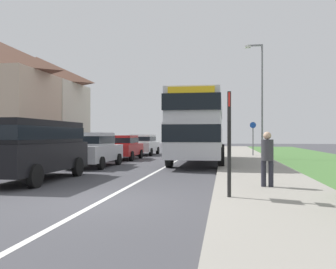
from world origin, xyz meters
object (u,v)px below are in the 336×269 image
object	(u,v)px
parked_car_silver	(94,148)
bus_stop_sign	(229,137)
parked_van_black	(33,145)
parked_car_red	(123,146)
parked_car_white	(143,144)
pedestrian_at_stop	(267,156)
cycle_route_sign	(253,137)
street_lamp_mid	(260,94)
double_decker_bus	(199,125)

from	to	relation	value
parked_car_silver	bus_stop_sign	xyz separation A→B (m)	(6.49, -8.37, 0.61)
parked_van_black	parked_car_red	size ratio (longest dim) A/B	1.29
parked_car_white	pedestrian_at_stop	world-z (taller)	pedestrian_at_stop
pedestrian_at_stop	cycle_route_sign	distance (m)	16.02
pedestrian_at_stop	street_lamp_mid	size ratio (longest dim) A/B	0.23
double_decker_bus	bus_stop_sign	world-z (taller)	double_decker_bus
street_lamp_mid	parked_car_red	bearing A→B (deg)	-172.16
double_decker_bus	street_lamp_mid	world-z (taller)	street_lamp_mid
parked_car_silver	pedestrian_at_stop	size ratio (longest dim) A/B	2.59
cycle_route_sign	pedestrian_at_stop	bearing A→B (deg)	-93.02
cycle_route_sign	street_lamp_mid	bearing A→B (deg)	-84.81
parked_van_black	bus_stop_sign	bearing A→B (deg)	-23.78
parked_van_black	cycle_route_sign	distance (m)	17.21
parked_van_black	parked_car_white	bearing A→B (deg)	89.61
pedestrian_at_stop	cycle_route_sign	size ratio (longest dim) A/B	0.66
parked_car_white	pedestrian_at_stop	size ratio (longest dim) A/B	2.70
double_decker_bus	parked_car_silver	size ratio (longest dim) A/B	2.21
parked_van_black	parked_car_red	xyz separation A→B (m)	(0.02, 10.95, -0.38)
pedestrian_at_stop	street_lamp_mid	xyz separation A→B (m)	(1.10, 13.21, 3.27)
parked_car_white	street_lamp_mid	world-z (taller)	street_lamp_mid
parked_car_red	street_lamp_mid	world-z (taller)	street_lamp_mid
cycle_route_sign	parked_car_white	bearing A→B (deg)	169.46
cycle_route_sign	street_lamp_mid	world-z (taller)	street_lamp_mid
parked_car_silver	pedestrian_at_stop	xyz separation A→B (m)	(7.57, -6.51, 0.05)
parked_van_black	parked_car_white	xyz separation A→B (m)	(0.11, 16.51, -0.35)
cycle_route_sign	street_lamp_mid	size ratio (longest dim) A/B	0.34
parked_van_black	bus_stop_sign	xyz separation A→B (m)	(6.62, -2.92, 0.30)
pedestrian_at_stop	cycle_route_sign	xyz separation A→B (m)	(0.84, 15.99, 0.45)
parked_car_red	cycle_route_sign	world-z (taller)	cycle_route_sign
double_decker_bus	bus_stop_sign	xyz separation A→B (m)	(1.51, -11.34, -0.60)
bus_stop_sign	parked_car_white	bearing A→B (deg)	108.53
bus_stop_sign	parked_car_red	bearing A→B (deg)	115.46
double_decker_bus	street_lamp_mid	distance (m)	5.66
parked_van_black	cycle_route_sign	xyz separation A→B (m)	(8.55, 14.94, 0.19)
parked_car_red	parked_car_white	bearing A→B (deg)	89.04
double_decker_bus	cycle_route_sign	size ratio (longest dim) A/B	3.79
parked_car_silver	parked_car_red	world-z (taller)	parked_car_silver
pedestrian_at_stop	parked_van_black	bearing A→B (deg)	172.23
parked_car_silver	street_lamp_mid	world-z (taller)	street_lamp_mid
parked_car_silver	parked_car_red	size ratio (longest dim) A/B	1.10
parked_car_white	bus_stop_sign	size ratio (longest dim) A/B	1.73
double_decker_bus	cycle_route_sign	distance (m)	7.40
bus_stop_sign	cycle_route_sign	world-z (taller)	bus_stop_sign
parked_car_red	parked_car_white	xyz separation A→B (m)	(0.09, 5.56, 0.03)
parked_car_white	cycle_route_sign	bearing A→B (deg)	-10.54
parked_car_red	street_lamp_mid	size ratio (longest dim) A/B	0.53
pedestrian_at_stop	bus_stop_sign	distance (m)	2.23
bus_stop_sign	pedestrian_at_stop	bearing A→B (deg)	59.88
double_decker_bus	parked_car_silver	bearing A→B (deg)	-149.26
bus_stop_sign	double_decker_bus	bearing A→B (deg)	97.58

